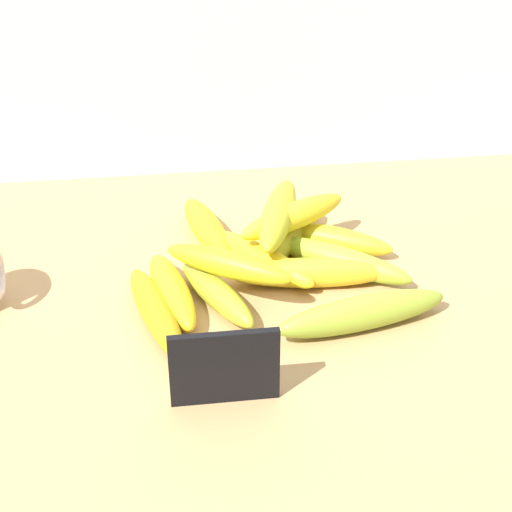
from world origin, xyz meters
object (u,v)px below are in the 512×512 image
at_px(banana_10, 278,214).
at_px(banana_12, 293,216).
at_px(banana_1, 257,258).
at_px(banana_3, 362,313).
at_px(banana_5, 207,228).
at_px(banana_2, 217,293).
at_px(banana_7, 172,291).
at_px(banana_11, 228,264).
at_px(banana_4, 329,238).
at_px(chalkboard_sign, 224,370).
at_px(banana_0, 340,260).
at_px(banana_9, 307,273).
at_px(banana_6, 156,311).
at_px(banana_8, 284,242).

bearing_deg(banana_10, banana_12, -9.30).
height_order(banana_1, banana_3, banana_3).
distance_m(banana_5, banana_10, 0.11).
xyz_separation_m(banana_2, banana_12, (0.11, 0.11, 0.04)).
distance_m(banana_1, banana_10, 0.07).
height_order(banana_7, banana_11, banana_11).
relative_size(banana_1, banana_12, 1.08).
bearing_deg(banana_1, banana_4, 21.17).
relative_size(banana_3, banana_11, 1.27).
relative_size(chalkboard_sign, banana_10, 0.59).
distance_m(banana_3, banana_11, 0.17).
relative_size(banana_0, banana_10, 1.04).
distance_m(chalkboard_sign, banana_12, 0.30).
bearing_deg(chalkboard_sign, banana_9, 58.46).
distance_m(banana_0, banana_5, 0.19).
bearing_deg(banana_11, banana_12, 46.13).
bearing_deg(banana_10, banana_0, -39.56).
bearing_deg(banana_6, banana_2, 20.88).
bearing_deg(banana_12, banana_9, -87.58).
bearing_deg(chalkboard_sign, banana_10, 70.85).
distance_m(banana_0, banana_3, 0.12).
height_order(banana_0, banana_9, banana_9).
height_order(banana_6, banana_9, banana_9).
bearing_deg(banana_6, banana_5, 68.34).
relative_size(banana_1, banana_6, 0.99).
height_order(banana_8, banana_9, same).
height_order(banana_2, banana_5, banana_5).
height_order(banana_1, banana_10, banana_10).
distance_m(banana_4, banana_12, 0.06).
xyz_separation_m(banana_3, banana_5, (-0.16, 0.22, -0.00)).
bearing_deg(banana_5, banana_1, -55.89).
relative_size(banana_1, banana_3, 0.88).
height_order(banana_8, banana_10, banana_10).
bearing_deg(banana_1, banana_10, 52.27).
height_order(banana_0, banana_4, same).
distance_m(banana_3, banana_10, 0.20).
relative_size(banana_5, banana_11, 0.99).
xyz_separation_m(chalkboard_sign, banana_3, (0.17, 0.10, -0.02)).
distance_m(banana_0, banana_7, 0.22).
xyz_separation_m(banana_4, banana_5, (-0.16, 0.05, 0.00)).
bearing_deg(banana_7, banana_3, -19.50).
xyz_separation_m(banana_9, banana_11, (-0.10, -0.02, 0.03)).
xyz_separation_m(chalkboard_sign, banana_4, (0.17, 0.28, -0.02)).
relative_size(banana_3, banana_5, 1.28).
relative_size(chalkboard_sign, banana_6, 0.59).
xyz_separation_m(banana_1, banana_6, (-0.13, -0.10, -0.00)).
relative_size(banana_4, banana_6, 0.92).
xyz_separation_m(banana_3, banana_4, (-0.00, 0.18, -0.00)).
bearing_deg(banana_1, banana_5, 124.11).
bearing_deg(banana_8, banana_12, 9.83).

